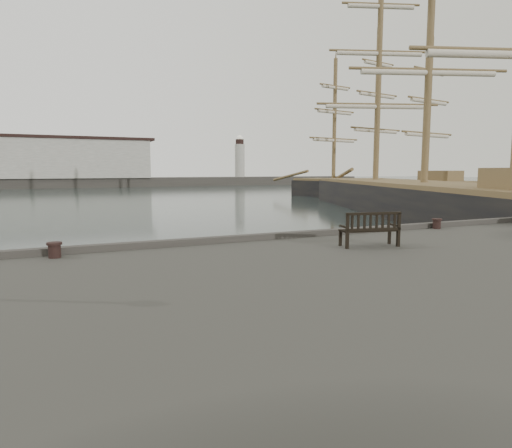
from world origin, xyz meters
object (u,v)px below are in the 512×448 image
at_px(bollard_left, 55,250).
at_px(tall_ship_main, 423,206).
at_px(bollard_right, 437,224).
at_px(tall_ship_far, 374,194).
at_px(bench, 370,236).

relative_size(bollard_left, tall_ship_main, 0.01).
distance_m(bollard_right, tall_ship_far, 41.66).
bearing_deg(bench, tall_ship_far, 62.14).
bearing_deg(bollard_right, tall_ship_far, 53.38).
distance_m(bollard_left, tall_ship_far, 50.43).
relative_size(bollard_right, tall_ship_far, 0.01).
height_order(tall_ship_main, tall_ship_far, tall_ship_main).
xyz_separation_m(bench, bollard_left, (-8.04, 1.93, -0.11)).
xyz_separation_m(bench, bollard_right, (4.74, 2.06, -0.12)).
height_order(bench, tall_ship_main, tall_ship_main).
height_order(bench, bollard_right, bench).
height_order(bollard_left, bollard_right, bollard_left).
height_order(bollard_right, tall_ship_far, tall_ship_far).
bearing_deg(tall_ship_main, tall_ship_far, 81.31).
bearing_deg(bench, bollard_right, 35.41).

